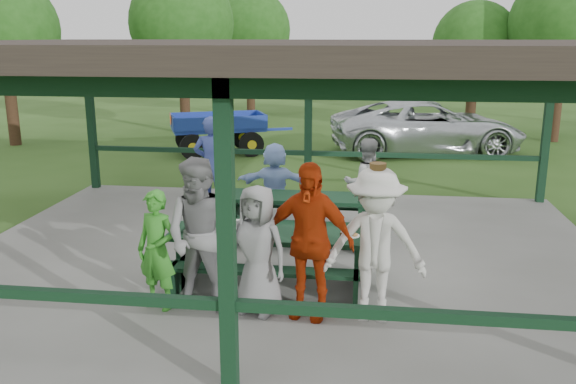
# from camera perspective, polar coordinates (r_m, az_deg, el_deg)

# --- Properties ---
(ground) EXTENTS (90.00, 90.00, 0.00)m
(ground) POSITION_cam_1_polar(r_m,az_deg,el_deg) (9.59, -0.38, -6.43)
(ground) COLOR #2B4C17
(ground) RESTS_ON ground
(concrete_slab) EXTENTS (10.00, 8.00, 0.10)m
(concrete_slab) POSITION_cam_1_polar(r_m,az_deg,el_deg) (9.57, -0.38, -6.15)
(concrete_slab) COLOR slate
(concrete_slab) RESTS_ON ground
(pavilion_structure) EXTENTS (10.60, 8.60, 3.24)m
(pavilion_structure) POSITION_cam_1_polar(r_m,az_deg,el_deg) (8.97, -0.41, 12.85)
(pavilion_structure) COLOR black
(pavilion_structure) RESTS_ON concrete_slab
(picnic_table_near) EXTENTS (2.71, 1.39, 0.75)m
(picnic_table_near) POSITION_cam_1_polar(r_m,az_deg,el_deg) (8.28, -1.71, -5.61)
(picnic_table_near) COLOR black
(picnic_table_near) RESTS_ON concrete_slab
(picnic_table_far) EXTENTS (2.54, 1.39, 0.75)m
(picnic_table_far) POSITION_cam_1_polar(r_m,az_deg,el_deg) (10.15, 0.60, -1.83)
(picnic_table_far) COLOR black
(picnic_table_far) RESTS_ON concrete_slab
(table_setting) EXTENTS (2.29, 0.45, 0.10)m
(table_setting) POSITION_cam_1_polar(r_m,az_deg,el_deg) (8.24, -2.63, -3.48)
(table_setting) COLOR white
(table_setting) RESTS_ON picnic_table_near
(contestant_green) EXTENTS (0.63, 0.51, 1.51)m
(contestant_green) POSITION_cam_1_polar(r_m,az_deg,el_deg) (7.69, -12.15, -5.35)
(contestant_green) COLOR #348E26
(contestant_green) RESTS_ON concrete_slab
(contestant_grey_left) EXTENTS (1.04, 0.87, 1.93)m
(contestant_grey_left) POSITION_cam_1_polar(r_m,az_deg,el_deg) (7.44, -8.07, -4.15)
(contestant_grey_left) COLOR gray
(contestant_grey_left) RESTS_ON concrete_slab
(contestant_grey_mid) EXTENTS (0.90, 0.72, 1.60)m
(contestant_grey_mid) POSITION_cam_1_polar(r_m,az_deg,el_deg) (7.40, -2.87, -5.44)
(contestant_grey_mid) COLOR gray
(contestant_grey_mid) RESTS_ON concrete_slab
(contestant_red) EXTENTS (1.20, 0.72, 1.91)m
(contestant_red) POSITION_cam_1_polar(r_m,az_deg,el_deg) (7.25, 1.93, -4.55)
(contestant_red) COLOR #AB2A09
(contestant_red) RESTS_ON concrete_slab
(contestant_white_fedora) EXTENTS (1.23, 0.74, 1.92)m
(contestant_white_fedora) POSITION_cam_1_polar(r_m,az_deg,el_deg) (7.22, 8.14, -4.97)
(contestant_white_fedora) COLOR silver
(contestant_white_fedora) RESTS_ON concrete_slab
(spectator_lblue) EXTENTS (1.41, 0.50, 1.50)m
(spectator_lblue) POSITION_cam_1_polar(r_m,az_deg,el_deg) (10.85, -1.23, 0.75)
(spectator_lblue) COLOR #9CBAF1
(spectator_lblue) RESTS_ON concrete_slab
(spectator_blue) EXTENTS (0.72, 0.52, 1.86)m
(spectator_blue) POSITION_cam_1_polar(r_m,az_deg,el_deg) (11.71, -7.15, 2.56)
(spectator_blue) COLOR #394795
(spectator_blue) RESTS_ON concrete_slab
(spectator_grey) EXTENTS (0.88, 0.75, 1.60)m
(spectator_grey) POSITION_cam_1_polar(r_m,az_deg,el_deg) (10.80, 7.29, 0.82)
(spectator_grey) COLOR #9B9B9E
(spectator_grey) RESTS_ON concrete_slab
(pickup_truck) EXTENTS (6.08, 3.70, 1.58)m
(pickup_truck) POSITION_cam_1_polar(r_m,az_deg,el_deg) (18.68, 12.91, 5.95)
(pickup_truck) COLOR silver
(pickup_truck) RESTS_ON ground
(farm_trailer) EXTENTS (3.62, 2.40, 1.28)m
(farm_trailer) POSITION_cam_1_polar(r_m,az_deg,el_deg) (18.28, -6.52, 5.55)
(farm_trailer) COLOR #1B3499
(farm_trailer) RESTS_ON ground
(tree_far_left) EXTENTS (3.63, 3.63, 5.67)m
(tree_far_left) POSITION_cam_1_polar(r_m,az_deg,el_deg) (22.20, -9.93, 15.27)
(tree_far_left) COLOR black
(tree_far_left) RESTS_ON ground
(tree_left) EXTENTS (3.45, 3.45, 5.39)m
(tree_left) POSITION_cam_1_polar(r_m,az_deg,el_deg) (26.72, -3.59, 14.85)
(tree_left) COLOR black
(tree_left) RESTS_ON ground
(tree_mid) EXTENTS (2.96, 2.96, 4.62)m
(tree_mid) POSITION_cam_1_polar(r_m,az_deg,el_deg) (22.64, 17.13, 13.03)
(tree_mid) COLOR black
(tree_mid) RESTS_ON ground
(tree_right) EXTENTS (3.53, 3.53, 5.51)m
(tree_right) POSITION_cam_1_polar(r_m,az_deg,el_deg) (22.00, 24.48, 13.97)
(tree_right) COLOR black
(tree_right) RESTS_ON ground
(tree_edge_left) EXTENTS (3.39, 3.39, 5.30)m
(tree_edge_left) POSITION_cam_1_polar(r_m,az_deg,el_deg) (21.37, -25.10, 13.54)
(tree_edge_left) COLOR black
(tree_edge_left) RESTS_ON ground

